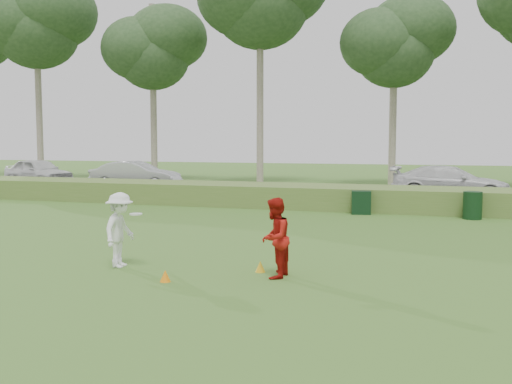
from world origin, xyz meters
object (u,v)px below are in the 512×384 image
(player_white, at_px, (120,230))
(car_mid, at_px, (136,176))
(car_left, at_px, (38,172))
(cone_orange, at_px, (165,276))
(player_red, at_px, (275,238))
(utility_cabinet, at_px, (361,203))
(car_right, at_px, (450,183))
(cone_yellow, at_px, (260,267))
(trash_bin, at_px, (473,205))

(player_white, bearing_deg, car_mid, 25.11)
(car_left, bearing_deg, cone_orange, -119.52)
(player_red, bearing_deg, utility_cabinet, -179.91)
(utility_cabinet, bearing_deg, car_mid, 143.62)
(player_red, bearing_deg, car_mid, -141.15)
(utility_cabinet, xyz_separation_m, car_right, (3.22, 6.34, 0.40))
(cone_yellow, distance_m, utility_cabinet, 10.34)
(cone_orange, xyz_separation_m, car_right, (5.39, 18.02, 0.72))
(car_mid, xyz_separation_m, car_right, (16.37, 0.17, -0.03))
(player_white, xyz_separation_m, car_mid, (-9.44, 16.95, 0.05))
(utility_cabinet, height_order, car_mid, car_mid)
(cone_yellow, height_order, car_left, car_left)
(car_left, xyz_separation_m, car_right, (23.72, -0.93, -0.06))
(cone_orange, bearing_deg, car_right, 73.35)
(cone_yellow, relative_size, car_left, 0.05)
(trash_bin, height_order, car_left, car_left)
(player_white, bearing_deg, trash_bin, -39.64)
(cone_orange, distance_m, utility_cabinet, 11.88)
(cone_orange, bearing_deg, car_mid, 121.61)
(trash_bin, bearing_deg, car_left, 163.09)
(cone_orange, height_order, car_right, car_right)
(utility_cabinet, bearing_deg, trash_bin, -13.48)
(trash_bin, height_order, car_right, car_right)
(cone_yellow, bearing_deg, car_mid, 127.14)
(player_red, height_order, car_right, car_right)
(player_white, relative_size, trash_bin, 1.67)
(cone_yellow, bearing_deg, utility_cabinet, 86.29)
(player_white, height_order, cone_yellow, player_white)
(player_red, bearing_deg, cone_yellow, -130.08)
(player_red, height_order, cone_orange, player_red)
(player_white, distance_m, utility_cabinet, 11.41)
(trash_bin, relative_size, car_left, 0.20)
(utility_cabinet, xyz_separation_m, car_mid, (-13.15, 6.17, 0.42))
(player_white, xyz_separation_m, car_left, (-16.79, 18.05, 0.08))
(player_white, relative_size, utility_cabinet, 1.84)
(player_white, bearing_deg, car_left, 38.92)
(cone_orange, xyz_separation_m, trash_bin, (6.08, 11.53, 0.37))
(player_white, relative_size, cone_yellow, 6.96)
(cone_orange, relative_size, trash_bin, 0.24)
(car_left, xyz_separation_m, car_mid, (7.35, -1.10, -0.03))
(utility_cabinet, xyz_separation_m, car_left, (-20.50, 7.27, 0.46))
(player_red, xyz_separation_m, trash_bin, (4.16, 10.53, -0.32))
(cone_yellow, bearing_deg, player_red, -41.49)
(car_right, bearing_deg, trash_bin, -171.84)
(player_white, height_order, car_mid, car_mid)
(cone_orange, relative_size, cone_yellow, 1.00)
(car_mid, bearing_deg, player_red, -150.02)
(trash_bin, bearing_deg, cone_orange, -117.81)
(cone_orange, bearing_deg, player_white, 149.87)
(player_white, relative_size, player_red, 1.01)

